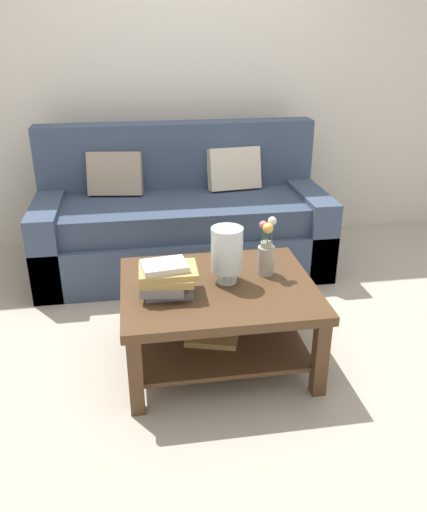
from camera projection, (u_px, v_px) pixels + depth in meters
ground_plane at (223, 329)px, 3.23m from camera, size 10.00×10.00×0.00m
back_wall at (189, 77)px, 4.16m from camera, size 6.40×0.12×2.70m
couch at (182, 221)px, 3.95m from camera, size 2.14×0.90×1.06m
coffee_table at (218, 306)px, 2.80m from camera, size 1.03×0.85×0.47m
book_stack_main at (166, 279)px, 2.61m from camera, size 0.30×0.25×0.17m
glass_hurricane_vase at (227, 251)px, 2.71m from camera, size 0.17×0.17×0.31m
flower_pitcher at (266, 251)px, 2.81m from camera, size 0.10×0.10×0.33m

